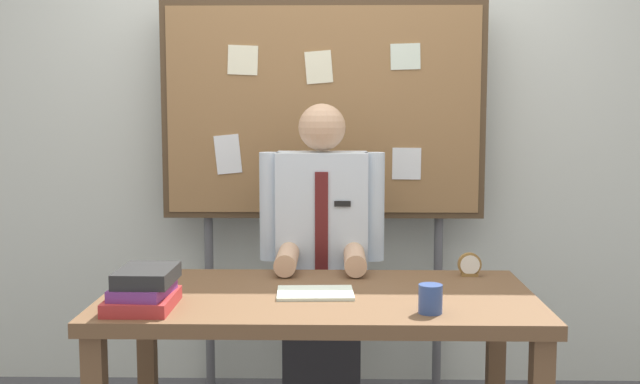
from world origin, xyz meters
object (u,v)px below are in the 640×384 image
at_px(desk, 319,317).
at_px(open_notebook, 315,293).
at_px(bulletin_board, 323,115).
at_px(book_stack, 144,290).
at_px(desk_clock, 470,266).
at_px(person, 322,276).
at_px(coffee_mug, 430,299).

bearing_deg(desk, open_notebook, -123.39).
bearing_deg(bulletin_board, book_stack, -115.79).
bearing_deg(desk_clock, person, 151.11).
bearing_deg(bulletin_board, person, -89.99).
height_order(desk, coffee_mug, coffee_mug).
height_order(person, coffee_mug, person).
distance_m(open_notebook, desk_clock, 0.69).
relative_size(book_stack, open_notebook, 1.06).
bearing_deg(coffee_mug, person, 112.57).
bearing_deg(open_notebook, desk, 56.61).
relative_size(bulletin_board, desk_clock, 20.43).
bearing_deg(desk, desk_clock, 26.78).
height_order(person, open_notebook, person).
bearing_deg(book_stack, desk, 20.10).
height_order(desk, person, person).
height_order(bulletin_board, book_stack, bulletin_board).
bearing_deg(book_stack, bulletin_board, 64.21).
bearing_deg(coffee_mug, bulletin_board, 106.42).
relative_size(open_notebook, desk_clock, 2.91).
distance_m(book_stack, desk_clock, 1.29).
relative_size(desk, open_notebook, 5.70).
relative_size(desk_clock, coffee_mug, 0.98).
bearing_deg(desk, bulletin_board, 90.00).
distance_m(desk_clock, coffee_mug, 0.61).
xyz_separation_m(person, coffee_mug, (0.37, -0.90, 0.12)).
bearing_deg(person, open_notebook, -91.16).
xyz_separation_m(bulletin_board, open_notebook, (-0.01, -1.02, -0.63)).
bearing_deg(open_notebook, coffee_mug, -32.36).
distance_m(book_stack, coffee_mug, 0.96).
bearing_deg(bulletin_board, open_notebook, -90.74).
xyz_separation_m(person, desk_clock, (0.60, -0.33, 0.12)).
distance_m(bulletin_board, open_notebook, 1.20).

